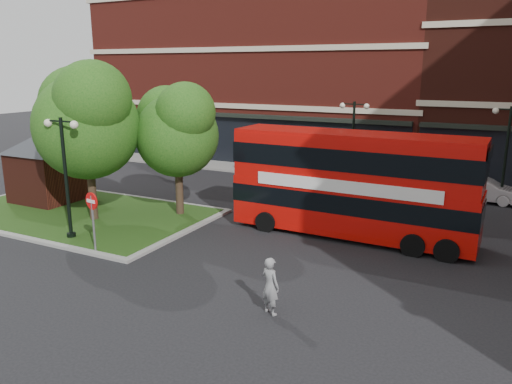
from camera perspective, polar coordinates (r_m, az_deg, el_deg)
The scene contains 15 objects.
ground at distance 18.25m, azimuth -8.77°, elevation -8.23°, with size 120.00×120.00×0.00m, color black.
pavement_far at distance 32.47m, azimuth 8.38°, elevation 1.77°, with size 44.00×3.00×0.12m, color slate.
terrace_far_left at distance 41.72m, azimuth 1.42°, elevation 14.20°, with size 26.00×12.00×14.00m, color maroon.
traffic_island at distance 25.45m, azimuth -19.58°, elevation -2.30°, with size 12.60×7.60×0.15m.
kiosk at distance 27.81m, azimuth -22.77°, elevation 3.51°, with size 6.51×6.51×3.60m.
tree_island_west at distance 23.30m, azimuth -18.88°, elevation 8.19°, with size 5.40×4.71×7.21m.
tree_island_east at distance 23.26m, azimuth -9.09°, elevation 7.38°, with size 4.46×3.90×6.29m.
lamp_island at distance 21.18m, azimuth -20.94°, elevation 2.10°, with size 1.72×0.36×5.00m.
lamp_far_left at distance 29.53m, azimuth 11.01°, elevation 5.91°, with size 1.72×0.36×5.00m.
lamp_far_right at distance 28.41m, azimuth 26.71°, elevation 4.36°, with size 1.72×0.36×5.00m.
bus at distance 20.74m, azimuth 10.95°, elevation 1.62°, with size 10.02×2.51×3.81m.
woman at distance 14.38m, azimuth 1.65°, elevation -10.68°, with size 0.62×0.41×1.70m, color gray.
car_silver at distance 33.37m, azimuth 1.54°, elevation 3.41°, with size 1.71×4.24×1.45m, color #B1B4B9.
car_white at distance 28.82m, azimuth 24.52°, elevation 0.24°, with size 1.33×3.81×1.25m, color silver.
no_entry_sign at distance 19.54m, azimuth -18.20°, elevation -2.00°, with size 0.66×0.17×2.39m.
Camera 1 is at (10.03, -13.63, 6.86)m, focal length 35.00 mm.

